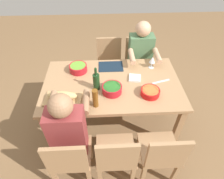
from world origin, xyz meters
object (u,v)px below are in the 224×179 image
diner_far_right (69,130)px  serving_bowl_greens (112,89)px  wine_bottle (96,81)px  chair_far_right (70,159)px  cutting_board (63,99)px  chair_far_left (162,154)px  chair_near_center (109,62)px  chair_near_left (137,61)px  serving_bowl_fruit (150,92)px  dining_table (112,88)px  beer_bottle (95,98)px  napkin_stack (135,78)px  bread_loaf (62,96)px  chair_far_center (116,156)px  diner_near_left (141,56)px  serving_bowl_salad (78,68)px  wine_glass (152,60)px

diner_far_right → serving_bowl_greens: bearing=-133.7°
diner_far_right → wine_bottle: size_ratio=4.14×
chair_far_right → cutting_board: (0.10, -0.55, 0.27)m
diner_far_right → chair_far_left: bearing=168.5°
diner_far_right → chair_near_center: size_ratio=1.41×
chair_far_left → chair_near_left: 1.61m
serving_bowl_fruit → cutting_board: serving_bowl_fruit is taller
dining_table → serving_bowl_fruit: 0.49m
diner_far_right → cutting_board: bearing=-75.5°
beer_bottle → napkin_stack: (-0.47, -0.42, -0.10)m
chair_near_left → serving_bowl_greens: bearing=64.5°
dining_table → chair_near_center: bearing=-90.0°
chair_near_center → bread_loaf: same height
chair_far_right → cutting_board: chair_far_right is taller
chair_far_center → bread_loaf: size_ratio=2.66×
diner_near_left → chair_far_center: 1.52m
chair_near_center → wine_bottle: size_ratio=2.93×
serving_bowl_salad → chair_far_center: bearing=111.5°
chair_near_left → cutting_board: (1.00, 1.06, 0.27)m
diner_near_left → cutting_board: diner_near_left is taller
diner_far_right → wine_glass: (-0.98, -0.90, 0.16)m
serving_bowl_greens → cutting_board: serving_bowl_greens is taller
diner_far_right → wine_glass: size_ratio=7.23×
diner_near_left → beer_bottle: bearing=56.8°
serving_bowl_fruit → wine_glass: 0.52m
chair_far_left → diner_far_right: bearing=-11.5°
chair_far_center → cutting_board: (0.55, -0.55, 0.27)m
diner_near_left → chair_near_center: size_ratio=1.41×
serving_bowl_salad → wine_bottle: wine_bottle is taller
diner_far_right → serving_bowl_fruit: size_ratio=5.71×
wine_glass → napkin_stack: size_ratio=1.19×
beer_bottle → napkin_stack: bearing=-138.6°
diner_far_right → serving_bowl_greens: size_ratio=5.36×
dining_table → wine_bottle: (0.18, 0.09, 0.19)m
chair_far_center → serving_bowl_fruit: (-0.41, -0.58, 0.30)m
chair_near_left → napkin_stack: 0.81m
serving_bowl_fruit → serving_bowl_greens: (0.42, -0.06, 0.01)m
serving_bowl_greens → cutting_board: size_ratio=0.56×
chair_near_left → diner_far_right: 1.71m
cutting_board → bread_loaf: 0.06m
chair_far_left → beer_bottle: bearing=-35.0°
chair_far_center → wine_glass: size_ratio=5.12×
chair_near_center → bread_loaf: size_ratio=2.66×
diner_far_right → wine_bottle: 0.62m
chair_far_right → wine_bottle: size_ratio=2.93×
diner_near_left → wine_glass: (-0.08, 0.34, 0.16)m
diner_near_left → serving_bowl_fruit: (0.04, 0.85, 0.08)m
chair_near_left → chair_near_center: 0.45m
bread_loaf → wine_bottle: size_ratio=1.10×
chair_far_center → serving_bowl_salad: (0.42, -1.06, 0.31)m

